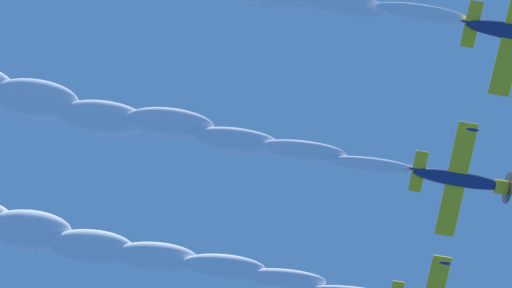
{
  "coord_description": "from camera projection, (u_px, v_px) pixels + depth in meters",
  "views": [
    {
      "loc": [
        -18.5,
        -22.3,
        2.05
      ],
      "look_at": [
        -15.68,
        -1.71,
        56.65
      ],
      "focal_mm": 50.44,
      "sensor_mm": 36.0,
      "label": 1
    }
  ],
  "objects": [
    {
      "name": "smoke_trail_left_wingman",
      "position": [
        34.0,
        232.0,
        63.29
      ],
      "size": [
        46.71,
        4.45,
        6.95
      ],
      "color": "white"
    },
    {
      "name": "airplane_right_wingman",
      "position": [
        462.0,
        180.0,
        59.06
      ],
      "size": [
        8.67,
        9.67,
        3.54
      ],
      "color": "navy"
    },
    {
      "name": "smoke_trail_right_wingman",
      "position": [
        35.0,
        101.0,
        59.96
      ],
      "size": [
        47.64,
        4.6,
        6.88
      ],
      "color": "white"
    }
  ]
}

